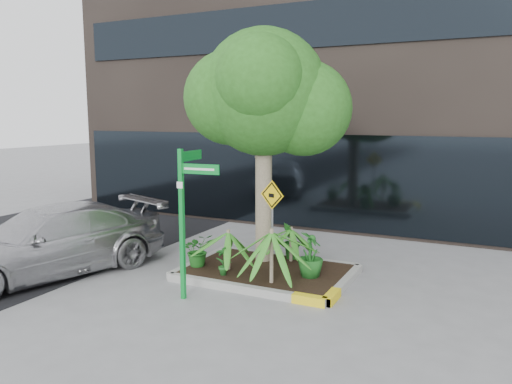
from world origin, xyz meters
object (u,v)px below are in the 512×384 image
at_px(tree, 264,93).
at_px(street_sign_post, 186,207).
at_px(cattle_sign, 272,211).
at_px(parked_car, 49,241).

xyz_separation_m(tree, street_sign_post, (-0.42, -2.30, -2.03)).
bearing_deg(street_sign_post, tree, 75.82).
relative_size(tree, cattle_sign, 2.74).
distance_m(parked_car, cattle_sign, 4.56).
bearing_deg(cattle_sign, tree, 140.74).
height_order(tree, street_sign_post, tree).
height_order(parked_car, cattle_sign, cattle_sign).
distance_m(tree, parked_car, 5.30).
bearing_deg(tree, cattle_sign, -55.41).
xyz_separation_m(street_sign_post, cattle_sign, (0.96, 1.52, -0.25)).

